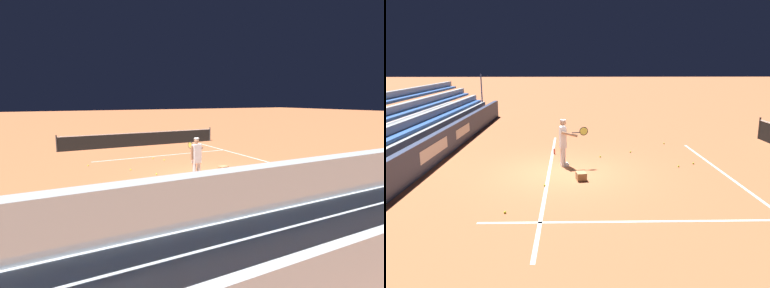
{
  "view_description": "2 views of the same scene",
  "coord_description": "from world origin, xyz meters",
  "views": [
    {
      "loc": [
        -6.45,
        -10.48,
        3.25
      ],
      "look_at": [
        -0.26,
        1.49,
        1.22
      ],
      "focal_mm": 28.0,
      "sensor_mm": 36.0,
      "label": 1
    },
    {
      "loc": [
        12.42,
        0.21,
        3.76
      ],
      "look_at": [
        0.33,
        0.49,
        1.08
      ],
      "focal_mm": 35.0,
      "sensor_mm": 36.0,
      "label": 2
    }
  ],
  "objects": [
    {
      "name": "water_bottle",
      "position": [
        -2.64,
        -0.42,
        0.11
      ],
      "size": [
        0.07,
        0.07,
        0.22
      ],
      "primitive_type": "cylinder",
      "color": "#EA4C33",
      "rests_on": "ground"
    },
    {
      "name": "tennis_ball_far_right",
      "position": [
        -0.94,
        4.83,
        0.03
      ],
      "size": [
        0.07,
        0.07,
        0.07
      ],
      "primitive_type": "sphere",
      "color": "#CCE533",
      "rests_on": "ground"
    },
    {
      "name": "tennis_ball_midcourt",
      "position": [
        -0.56,
        4.17,
        0.03
      ],
      "size": [
        0.07,
        0.07,
        0.07
      ],
      "primitive_type": "sphere",
      "color": "#CCE533",
      "rests_on": "ground"
    },
    {
      "name": "court_service_line_white",
      "position": [
        0.0,
        5.5,
        0.0
      ],
      "size": [
        8.22,
        0.1,
        0.01
      ],
      "primitive_type": "cube",
      "color": "white",
      "rests_on": "ground"
    },
    {
      "name": "tennis_ball_toward_net",
      "position": [
        -4.39,
        4.59,
        0.03
      ],
      "size": [
        0.07,
        0.07,
        0.07
      ],
      "primitive_type": "sphere",
      "color": "#CCE533",
      "rests_on": "ground"
    },
    {
      "name": "ball_box_cardboard",
      "position": [
        0.87,
        0.58,
        0.13
      ],
      "size": [
        0.45,
        0.37,
        0.26
      ],
      "primitive_type": "cube",
      "rotation": [
        0.0,
        0.0,
        0.18
      ],
      "color": "#A87F51",
      "rests_on": "ground"
    },
    {
      "name": "court_baseline_white",
      "position": [
        0.0,
        -0.5,
        0.0
      ],
      "size": [
        12.0,
        0.1,
        0.01
      ],
      "primitive_type": "cube",
      "color": "white",
      "rests_on": "ground"
    },
    {
      "name": "ground_plane",
      "position": [
        0.0,
        0.0,
        0.0
      ],
      "size": [
        160.0,
        160.0,
        0.0
      ],
      "primitive_type": "plane",
      "color": "#B7663D"
    },
    {
      "name": "tennis_player",
      "position": [
        -0.83,
        -0.0,
        0.89
      ],
      "size": [
        0.59,
        1.05,
        1.71
      ],
      "color": "silver",
      "rests_on": "ground"
    },
    {
      "name": "tennis_ball_by_box",
      "position": [
        3.54,
        -1.43,
        0.03
      ],
      "size": [
        0.07,
        0.07,
        0.07
      ],
      "primitive_type": "sphere",
      "color": "#CCE533",
      "rests_on": "ground"
    },
    {
      "name": "back_wall_sponsor_board",
      "position": [
        -0.01,
        -4.85,
        0.55
      ],
      "size": [
        27.04,
        0.25,
        1.1
      ],
      "color": "#384260",
      "rests_on": "ground"
    },
    {
      "name": "tennis_ball_near_player",
      "position": [
        -2.02,
        1.44,
        0.03
      ],
      "size": [
        0.07,
        0.07,
        0.07
      ],
      "primitive_type": "sphere",
      "color": "#CCE533",
      "rests_on": "ground"
    },
    {
      "name": "tennis_ball_on_baseline",
      "position": [
        -2.79,
        2.77,
        0.03
      ],
      "size": [
        0.07,
        0.07,
        0.07
      ],
      "primitive_type": "sphere",
      "color": "#CCE533",
      "rests_on": "ground"
    },
    {
      "name": "court_sideline_white",
      "position": [
        4.11,
        4.0,
        0.0
      ],
      "size": [
        0.1,
        12.0,
        0.01
      ],
      "primitive_type": "cube",
      "color": "white",
      "rests_on": "ground"
    },
    {
      "name": "tennis_ball_stray_back",
      "position": [
        1.47,
        -0.55,
        0.03
      ],
      "size": [
        0.07,
        0.07,
        0.07
      ],
      "primitive_type": "sphere",
      "color": "#CCE533",
      "rests_on": "ground"
    }
  ]
}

